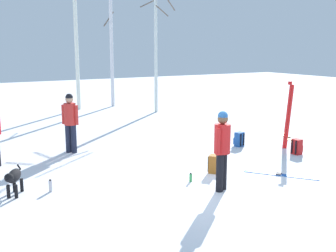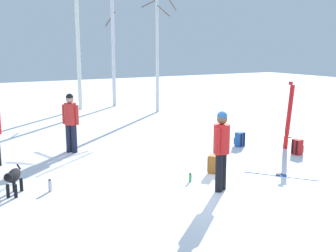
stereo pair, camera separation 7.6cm
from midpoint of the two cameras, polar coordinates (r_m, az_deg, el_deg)
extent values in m
plane|color=white|center=(9.02, 4.46, -8.72)|extent=(60.00, 60.00, 0.00)
cylinder|color=black|center=(8.98, 7.36, -6.13)|extent=(0.16, 0.16, 0.82)
cylinder|color=black|center=(8.82, 6.89, -6.43)|extent=(0.16, 0.16, 0.82)
cylinder|color=red|center=(8.71, 7.24, -1.75)|extent=(0.34, 0.34, 0.62)
sphere|color=brown|center=(8.63, 7.31, 0.97)|extent=(0.22, 0.22, 0.22)
sphere|color=#265999|center=(8.62, 7.32, 1.37)|extent=(0.21, 0.21, 0.21)
cylinder|color=red|center=(8.90, 7.78, -1.62)|extent=(0.10, 0.10, 0.56)
cylinder|color=red|center=(8.53, 6.67, -2.15)|extent=(0.10, 0.10, 0.56)
cylinder|color=#1E2338|center=(12.20, -13.02, -1.74)|extent=(0.16, 0.16, 0.82)
cylinder|color=#1E2338|center=(12.29, -13.75, -1.68)|extent=(0.16, 0.16, 0.82)
cylinder|color=red|center=(12.11, -13.54, 1.61)|extent=(0.34, 0.34, 0.62)
sphere|color=tan|center=(12.06, -13.63, 3.58)|extent=(0.22, 0.22, 0.22)
sphere|color=black|center=(12.05, -13.64, 3.87)|extent=(0.21, 0.21, 0.21)
cylinder|color=red|center=(12.01, -12.67, 1.48)|extent=(0.10, 0.10, 0.56)
cylinder|color=red|center=(12.23, -14.38, 1.56)|extent=(0.10, 0.10, 0.56)
ellipsoid|color=black|center=(9.15, -20.64, -6.43)|extent=(0.47, 0.64, 0.26)
sphere|color=black|center=(8.82, -21.31, -6.67)|extent=(0.18, 0.18, 0.18)
ellipsoid|color=black|center=(8.77, -21.43, -6.91)|extent=(0.10, 0.12, 0.06)
cylinder|color=black|center=(9.45, -20.05, -5.34)|extent=(0.12, 0.19, 0.17)
cylinder|color=black|center=(9.03, -20.42, -8.44)|extent=(0.07, 0.07, 0.28)
cylinder|color=black|center=(9.08, -21.36, -8.41)|extent=(0.07, 0.07, 0.28)
cylinder|color=black|center=(9.38, -19.73, -7.67)|extent=(0.07, 0.07, 0.28)
cylinder|color=black|center=(9.43, -20.63, -7.64)|extent=(0.07, 0.07, 0.28)
cube|color=red|center=(12.77, 15.93, 1.21)|extent=(0.11, 0.17, 1.93)
cube|color=red|center=(12.64, 16.17, 5.71)|extent=(0.05, 0.06, 0.10)
cube|color=red|center=(12.75, 16.19, 1.19)|extent=(0.11, 0.17, 1.93)
cube|color=red|center=(12.63, 16.43, 5.69)|extent=(0.05, 0.06, 0.10)
cube|color=blue|center=(10.35, 15.11, -6.43)|extent=(1.11, 1.43, 0.02)
cube|color=#333338|center=(10.35, 14.84, -6.29)|extent=(0.12, 0.13, 0.03)
cube|color=blue|center=(10.25, 15.03, -6.59)|extent=(1.11, 1.43, 0.02)
cube|color=#333338|center=(10.25, 14.76, -6.44)|extent=(0.12, 0.13, 0.03)
cube|color=yellow|center=(14.40, 16.26, -1.61)|extent=(1.05, 1.62, 0.02)
cube|color=#333338|center=(14.45, 16.21, -1.48)|extent=(0.12, 0.14, 0.03)
cube|color=yellow|center=(14.38, 15.87, -1.61)|extent=(1.05, 1.62, 0.02)
cube|color=#333338|center=(14.42, 15.83, -1.48)|extent=(0.12, 0.14, 0.03)
cube|color=red|center=(12.32, 17.14, -2.73)|extent=(0.21, 0.26, 0.44)
cube|color=red|center=(12.43, 17.52, -2.95)|extent=(0.06, 0.20, 0.20)
cube|color=black|center=(12.19, 17.02, -2.87)|extent=(0.02, 0.04, 0.37)
cube|color=black|center=(12.29, 16.53, -2.74)|extent=(0.02, 0.04, 0.37)
cube|color=#1E4C99|center=(12.88, 9.64, -1.82)|extent=(0.30, 0.25, 0.44)
cube|color=#1E4C99|center=(12.97, 9.18, -2.01)|extent=(0.20, 0.10, 0.20)
cube|color=black|center=(12.87, 10.23, -1.85)|extent=(0.04, 0.03, 0.37)
cube|color=black|center=(12.76, 9.84, -1.95)|extent=(0.04, 0.03, 0.37)
cube|color=#99591E|center=(10.14, 6.09, -5.21)|extent=(0.33, 0.32, 0.44)
cube|color=#99591E|center=(10.13, 6.80, -5.63)|extent=(0.19, 0.17, 0.20)
cube|color=black|center=(10.10, 5.36, -5.26)|extent=(0.04, 0.04, 0.37)
cube|color=black|center=(10.23, 5.57, -5.05)|extent=(0.04, 0.04, 0.37)
cylinder|color=green|center=(9.48, 2.91, -7.14)|extent=(0.06, 0.06, 0.18)
cylinder|color=black|center=(9.44, 2.92, -6.54)|extent=(0.04, 0.04, 0.02)
cylinder|color=silver|center=(9.19, -16.11, -7.97)|extent=(0.07, 0.07, 0.24)
cylinder|color=black|center=(9.14, -16.16, -7.17)|extent=(0.05, 0.05, 0.02)
cylinder|color=white|center=(20.46, -12.72, 13.36)|extent=(0.18, 0.18, 7.97)
cylinder|color=silver|center=(21.26, -7.93, 12.22)|extent=(0.17, 0.17, 7.09)
cylinder|color=brown|center=(21.54, -8.28, 14.38)|extent=(0.58, 0.08, 0.75)
cylinder|color=silver|center=(19.18, -1.82, 11.76)|extent=(0.15, 0.15, 6.61)
cylinder|color=brown|center=(18.97, -0.92, 15.57)|extent=(0.79, 0.32, 0.45)
cylinder|color=brown|center=(19.97, -1.94, 16.95)|extent=(1.28, 0.65, 0.70)
cylinder|color=brown|center=(19.00, -0.02, 16.81)|extent=(1.10, 0.81, 0.72)
camera|label=1|loc=(0.04, -90.20, -0.04)|focal=44.25mm
camera|label=2|loc=(0.04, 89.80, 0.04)|focal=44.25mm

